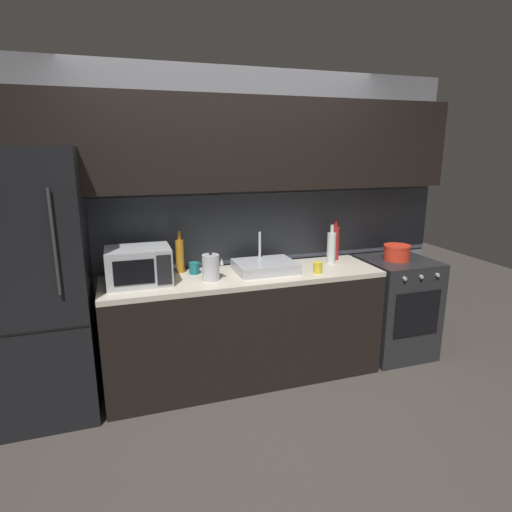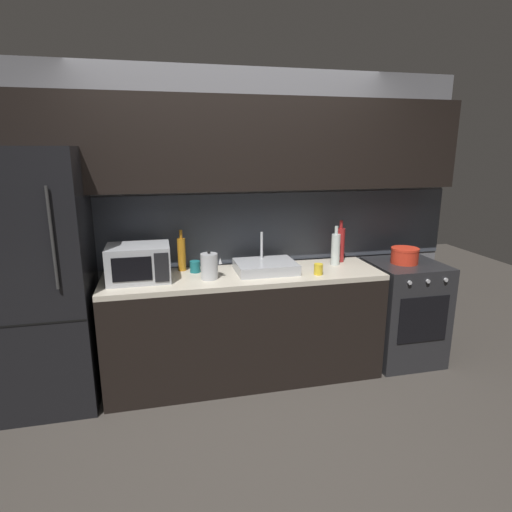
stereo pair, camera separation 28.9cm
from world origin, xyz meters
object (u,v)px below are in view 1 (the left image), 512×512
Objects in this scene: kettle at (211,267)px; wine_bottle_amber at (180,255)px; cooking_pot at (397,252)px; wine_bottle_clear at (331,247)px; mug_teal at (194,268)px; mug_yellow at (318,268)px; refrigerator at (37,288)px; wine_bottle_red at (335,243)px; microwave at (139,266)px; oven_range at (395,307)px.

wine_bottle_amber is at bearing 124.11° from kettle.
wine_bottle_clear is at bearing 170.78° from cooking_pot.
mug_teal reaches higher than mug_yellow.
refrigerator is at bearing -168.09° from wine_bottle_amber.
wine_bottle_red is (2.38, 0.19, 0.11)m from refrigerator.
kettle is at bearing -9.37° from microwave.
wine_bottle_amber is at bearing 174.90° from wine_bottle_clear.
wine_bottle_amber is 1.29m from wine_bottle_clear.
wine_bottle_amber is 3.85× the size of mug_yellow.
kettle is (0.52, -0.09, -0.04)m from microwave.
oven_range is 1.82m from kettle.
oven_range is at bearing -2.75° from cooking_pot.
wine_bottle_red is at bearing 12.22° from kettle.
kettle reaches higher than cooking_pot.
refrigerator is 8.51× the size of kettle.
kettle reaches higher than mug_yellow.
mug_yellow is at bearing -7.08° from microwave.
wine_bottle_clear is (1.62, 0.08, 0.00)m from microwave.
wine_bottle_amber is (1.01, 0.21, 0.10)m from refrigerator.
wine_bottle_clear is (1.10, 0.17, 0.04)m from kettle.
oven_range is 2.33m from microwave.
wine_bottle_red is at bearing 47.82° from wine_bottle_clear.
wine_bottle_clear is at bearing 45.11° from mug_yellow.
mug_yellow is 0.87m from cooking_pot.
refrigerator is 2.39m from wine_bottle_red.
mug_yellow reaches higher than oven_range.
oven_range is 2.02m from wine_bottle_amber.
oven_range is 10.30× the size of mug_yellow.
microwave is 1.37× the size of wine_bottle_clear.
oven_range is 1.90m from mug_teal.
refrigerator reaches higher than wine_bottle_red.
wine_bottle_amber is 1.37m from wine_bottle_red.
wine_bottle_clear is (1.29, -0.12, -0.00)m from wine_bottle_amber.
kettle is at bearing -55.89° from wine_bottle_amber.
kettle reaches higher than mug_teal.
oven_range is 1.96× the size of microwave.
cooking_pot reaches higher than mug_yellow.
mug_yellow is at bearing -134.19° from wine_bottle_red.
wine_bottle_red is (1.18, 0.26, 0.05)m from kettle.
wine_bottle_red reaches higher than microwave.
mug_teal is at bearing 114.36° from kettle.
wine_bottle_red is 0.49m from mug_yellow.
refrigerator is 1.12m from mug_teal.
wine_bottle_amber reaches higher than mug_teal.
microwave is 1.96× the size of cooking_pot.
wine_bottle_red is 1.28m from mug_teal.
cooking_pot is (0.85, 0.15, 0.02)m from mug_yellow.
cooking_pot is (2.90, 0.00, 0.03)m from refrigerator.
microwave is 2.08× the size of kettle.
wine_bottle_amber is 0.92× the size of wine_bottle_red.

